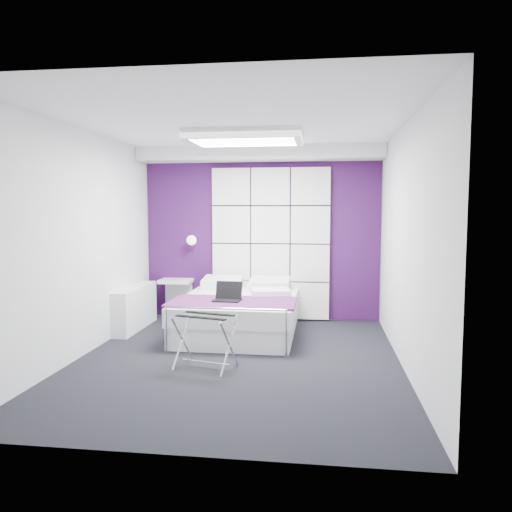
{
  "coord_description": "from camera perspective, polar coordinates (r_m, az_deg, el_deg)",
  "views": [
    {
      "loc": [
        0.93,
        -5.38,
        1.68
      ],
      "look_at": [
        0.17,
        0.35,
        1.14
      ],
      "focal_mm": 35.0,
      "sensor_mm": 36.0,
      "label": 1
    }
  ],
  "objects": [
    {
      "name": "floor",
      "position": [
        5.71,
        -2.16,
        -11.82
      ],
      "size": [
        4.4,
        4.4,
        0.0
      ],
      "primitive_type": "plane",
      "color": "black",
      "rests_on": "ground"
    },
    {
      "name": "wall_lamp",
      "position": [
        7.71,
        -7.31,
        1.82
      ],
      "size": [
        0.15,
        0.15,
        0.15
      ],
      "primitive_type": "sphere",
      "color": "white",
      "rests_on": "wall_back"
    },
    {
      "name": "nightstand",
      "position": [
        7.8,
        -9.12,
        -2.82
      ],
      "size": [
        0.48,
        0.37,
        0.05
      ],
      "primitive_type": "cube",
      "color": "white",
      "rests_on": "wall_back"
    },
    {
      "name": "skylight",
      "position": [
        6.11,
        -1.27,
        13.48
      ],
      "size": [
        1.36,
        0.86,
        0.12
      ],
      "primitive_type": null,
      "color": "white",
      "rests_on": "ceiling"
    },
    {
      "name": "accent_wall",
      "position": [
        7.63,
        0.59,
        2.43
      ],
      "size": [
        3.58,
        0.02,
        2.58
      ],
      "primitive_type": "cube",
      "color": "#340E40",
      "rests_on": "wall_back"
    },
    {
      "name": "luggage_rack",
      "position": [
        5.4,
        -5.79,
        -9.69
      ],
      "size": [
        0.58,
        0.43,
        0.57
      ],
      "rotation": [
        0.0,
        0.0,
        -0.25
      ],
      "color": "silver",
      "rests_on": "floor"
    },
    {
      "name": "soffit",
      "position": [
        7.43,
        0.37,
        11.62
      ],
      "size": [
        3.58,
        0.5,
        0.2
      ],
      "primitive_type": "cube",
      "color": "white",
      "rests_on": "wall_back"
    },
    {
      "name": "ceiling",
      "position": [
        5.53,
        -2.25,
        14.86
      ],
      "size": [
        4.4,
        4.4,
        0.0
      ],
      "primitive_type": "plane",
      "rotation": [
        3.14,
        0.0,
        0.0
      ],
      "color": "white",
      "rests_on": "wall_back"
    },
    {
      "name": "wall_left",
      "position": [
        6.04,
        -19.29,
        1.39
      ],
      "size": [
        0.0,
        4.4,
        4.4
      ],
      "primitive_type": "plane",
      "rotation": [
        1.57,
        0.0,
        1.57
      ],
      "color": "silver",
      "rests_on": "floor"
    },
    {
      "name": "wall_right",
      "position": [
        5.46,
        16.76,
        1.08
      ],
      "size": [
        0.0,
        4.4,
        4.4
      ],
      "primitive_type": "plane",
      "rotation": [
        1.57,
        0.0,
        -1.57
      ],
      "color": "silver",
      "rests_on": "floor"
    },
    {
      "name": "laptop",
      "position": [
        6.33,
        -3.25,
        -4.6
      ],
      "size": [
        0.34,
        0.24,
        0.25
      ],
      "rotation": [
        0.0,
        0.0,
        -0.09
      ],
      "color": "black",
      "rests_on": "bed"
    },
    {
      "name": "wall_back",
      "position": [
        7.64,
        0.6,
        2.43
      ],
      "size": [
        3.6,
        0.0,
        3.6
      ],
      "primitive_type": "plane",
      "rotation": [
        1.57,
        0.0,
        0.0
      ],
      "color": "silver",
      "rests_on": "floor"
    },
    {
      "name": "headboard",
      "position": [
        7.57,
        1.67,
        1.42
      ],
      "size": [
        1.8,
        0.08,
        2.3
      ],
      "primitive_type": null,
      "color": "white",
      "rests_on": "wall_back"
    },
    {
      "name": "radiator",
      "position": [
        7.3,
        -13.65,
        -5.76
      ],
      "size": [
        0.22,
        1.2,
        0.6
      ],
      "primitive_type": "cube",
      "color": "white",
      "rests_on": "floor"
    },
    {
      "name": "bed",
      "position": [
        6.8,
        -1.96,
        -6.57
      ],
      "size": [
        1.58,
        1.91,
        0.67
      ],
      "color": "white",
      "rests_on": "floor"
    }
  ]
}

